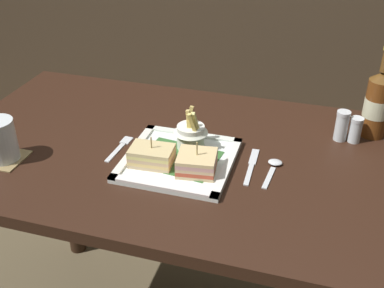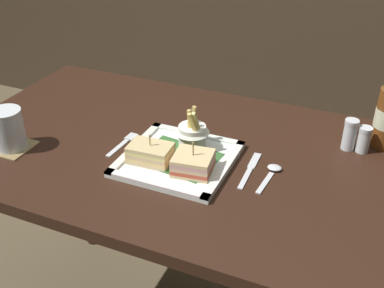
{
  "view_description": "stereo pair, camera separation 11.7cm",
  "coord_description": "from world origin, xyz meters",
  "px_view_note": "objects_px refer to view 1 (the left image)",
  "views": [
    {
      "loc": [
        0.26,
        -0.99,
        1.4
      ],
      "look_at": [
        -0.02,
        -0.03,
        0.8
      ],
      "focal_mm": 44.57,
      "sensor_mm": 36.0,
      "label": 1
    },
    {
      "loc": [
        0.37,
        -0.95,
        1.4
      ],
      "look_at": [
        -0.02,
        -0.03,
        0.8
      ],
      "focal_mm": 44.57,
      "sensor_mm": 36.0,
      "label": 2
    }
  ],
  "objects_px": {
    "dining_table": "(204,192)",
    "water_glass": "(0,142)",
    "salt_shaker": "(341,127)",
    "pepper_shaker": "(355,131)",
    "sandwich_half_right": "(197,163)",
    "fries_cup": "(190,133)",
    "knife": "(252,165)",
    "beer_bottle": "(378,103)",
    "fork": "(120,147)",
    "spoon": "(274,166)",
    "sandwich_half_left": "(152,156)",
    "square_plate": "(179,160)"
  },
  "relations": [
    {
      "from": "sandwich_half_left",
      "to": "spoon",
      "type": "bearing_deg",
      "value": 15.79
    },
    {
      "from": "sandwich_half_left",
      "to": "water_glass",
      "type": "distance_m",
      "value": 0.37
    },
    {
      "from": "knife",
      "to": "pepper_shaker",
      "type": "relative_size",
      "value": 2.31
    },
    {
      "from": "fries_cup",
      "to": "salt_shaker",
      "type": "xyz_separation_m",
      "value": [
        0.36,
        0.17,
        -0.02
      ]
    },
    {
      "from": "salt_shaker",
      "to": "pepper_shaker",
      "type": "height_order",
      "value": "salt_shaker"
    },
    {
      "from": "square_plate",
      "to": "fries_cup",
      "type": "bearing_deg",
      "value": 77.2
    },
    {
      "from": "fork",
      "to": "knife",
      "type": "distance_m",
      "value": 0.34
    },
    {
      "from": "dining_table",
      "to": "salt_shaker",
      "type": "xyz_separation_m",
      "value": [
        0.33,
        0.17,
        0.16
      ]
    },
    {
      "from": "fork",
      "to": "sandwich_half_right",
      "type": "bearing_deg",
      "value": -15.08
    },
    {
      "from": "fries_cup",
      "to": "salt_shaker",
      "type": "height_order",
      "value": "fries_cup"
    },
    {
      "from": "dining_table",
      "to": "water_glass",
      "type": "bearing_deg",
      "value": -160.16
    },
    {
      "from": "sandwich_half_left",
      "to": "beer_bottle",
      "type": "distance_m",
      "value": 0.61
    },
    {
      "from": "fries_cup",
      "to": "fork",
      "type": "height_order",
      "value": "fries_cup"
    },
    {
      "from": "sandwich_half_left",
      "to": "salt_shaker",
      "type": "bearing_deg",
      "value": 31.69
    },
    {
      "from": "sandwich_half_right",
      "to": "pepper_shaker",
      "type": "distance_m",
      "value": 0.44
    },
    {
      "from": "water_glass",
      "to": "spoon",
      "type": "bearing_deg",
      "value": 13.32
    },
    {
      "from": "salt_shaker",
      "to": "sandwich_half_right",
      "type": "bearing_deg",
      "value": -140.15
    },
    {
      "from": "water_glass",
      "to": "fork",
      "type": "relative_size",
      "value": 0.8
    },
    {
      "from": "dining_table",
      "to": "sandwich_half_left",
      "type": "height_order",
      "value": "sandwich_half_left"
    },
    {
      "from": "salt_shaker",
      "to": "pepper_shaker",
      "type": "distance_m",
      "value": 0.04
    },
    {
      "from": "dining_table",
      "to": "beer_bottle",
      "type": "relative_size",
      "value": 5.56
    },
    {
      "from": "beer_bottle",
      "to": "dining_table",
      "type": "bearing_deg",
      "value": -151.46
    },
    {
      "from": "dining_table",
      "to": "salt_shaker",
      "type": "relative_size",
      "value": 16.54
    },
    {
      "from": "sandwich_half_right",
      "to": "fries_cup",
      "type": "distance_m",
      "value": 0.11
    },
    {
      "from": "dining_table",
      "to": "pepper_shaker",
      "type": "relative_size",
      "value": 19.68
    },
    {
      "from": "fork",
      "to": "spoon",
      "type": "relative_size",
      "value": 1.06
    },
    {
      "from": "square_plate",
      "to": "pepper_shaker",
      "type": "height_order",
      "value": "pepper_shaker"
    },
    {
      "from": "sandwich_half_right",
      "to": "fries_cup",
      "type": "height_order",
      "value": "fries_cup"
    },
    {
      "from": "fries_cup",
      "to": "knife",
      "type": "xyz_separation_m",
      "value": [
        0.16,
        -0.02,
        -0.05
      ]
    },
    {
      "from": "sandwich_half_right",
      "to": "water_glass",
      "type": "distance_m",
      "value": 0.49
    },
    {
      "from": "beer_bottle",
      "to": "knife",
      "type": "xyz_separation_m",
      "value": [
        -0.28,
        -0.24,
        -0.09
      ]
    },
    {
      "from": "square_plate",
      "to": "spoon",
      "type": "distance_m",
      "value": 0.23
    },
    {
      "from": "knife",
      "to": "pepper_shaker",
      "type": "distance_m",
      "value": 0.31
    },
    {
      "from": "fork",
      "to": "pepper_shaker",
      "type": "xyz_separation_m",
      "value": [
        0.58,
        0.21,
        0.03
      ]
    },
    {
      "from": "salt_shaker",
      "to": "beer_bottle",
      "type": "bearing_deg",
      "value": 32.47
    },
    {
      "from": "sandwich_half_left",
      "to": "fries_cup",
      "type": "relative_size",
      "value": 0.94
    },
    {
      "from": "square_plate",
      "to": "sandwich_half_right",
      "type": "relative_size",
      "value": 2.65
    },
    {
      "from": "sandwich_half_right",
      "to": "spoon",
      "type": "bearing_deg",
      "value": 25.13
    },
    {
      "from": "pepper_shaker",
      "to": "fork",
      "type": "bearing_deg",
      "value": -160.42
    },
    {
      "from": "fries_cup",
      "to": "beer_bottle",
      "type": "height_order",
      "value": "beer_bottle"
    },
    {
      "from": "sandwich_half_right",
      "to": "knife",
      "type": "relative_size",
      "value": 0.62
    },
    {
      "from": "fries_cup",
      "to": "fork",
      "type": "relative_size",
      "value": 0.87
    },
    {
      "from": "dining_table",
      "to": "sandwich_half_left",
      "type": "distance_m",
      "value": 0.21
    },
    {
      "from": "knife",
      "to": "spoon",
      "type": "relative_size",
      "value": 1.31
    },
    {
      "from": "square_plate",
      "to": "spoon",
      "type": "bearing_deg",
      "value": 10.49
    },
    {
      "from": "sandwich_half_left",
      "to": "spoon",
      "type": "xyz_separation_m",
      "value": [
        0.28,
        0.08,
        -0.03
      ]
    },
    {
      "from": "beer_bottle",
      "to": "fork",
      "type": "xyz_separation_m",
      "value": [
        -0.63,
        -0.26,
        -0.09
      ]
    },
    {
      "from": "square_plate",
      "to": "spoon",
      "type": "height_order",
      "value": "square_plate"
    },
    {
      "from": "water_glass",
      "to": "sandwich_half_right",
      "type": "bearing_deg",
      "value": 8.75
    },
    {
      "from": "fork",
      "to": "knife",
      "type": "relative_size",
      "value": 0.8
    }
  ]
}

